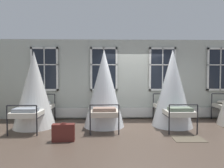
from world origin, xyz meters
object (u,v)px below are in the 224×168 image
cot_third (172,89)px  cot_first (34,91)px  suitcase_dark (64,132)px  cot_second (104,89)px

cot_third → cot_first: bearing=90.8°
cot_first → cot_third: 4.52m
suitcase_dark → cot_third: bearing=20.0°
cot_second → cot_third: bearing=-91.9°
cot_first → cot_second: bearing=-89.3°
cot_second → cot_third: 2.26m
cot_first → cot_third: size_ratio=0.97×
cot_first → suitcase_dark: bearing=-139.6°
suitcase_dark → cot_second: bearing=51.5°
cot_third → suitcase_dark: (-3.27, -1.47, -1.00)m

